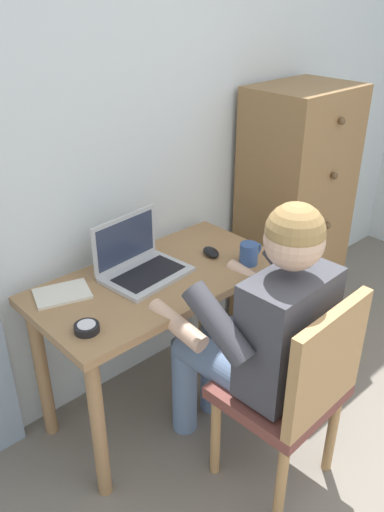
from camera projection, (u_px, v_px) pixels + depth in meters
wall_back at (143, 124)px, 2.24m from camera, size 4.80×0.05×2.50m
desk at (159, 301)px, 2.21m from camera, size 1.06×0.54×0.71m
dresser at (294, 213)px, 2.83m from camera, size 0.54×0.44×1.35m
chair at (295, 388)px, 1.88m from camera, size 0.44×0.42×0.88m
person_seated at (259, 326)px, 1.91m from camera, size 0.54×0.60×1.19m
laptop at (139, 262)px, 2.15m from camera, size 0.36×0.28×0.24m
computer_mouse at (211, 252)px, 2.31m from camera, size 0.09×0.11×0.03m
desk_clock at (87, 328)px, 1.81m from camera, size 0.09×0.09×0.03m
notebook_pad at (62, 294)px, 2.02m from camera, size 0.25×0.21×0.01m
coffee_mug at (249, 254)px, 2.23m from camera, size 0.12×0.08×0.09m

